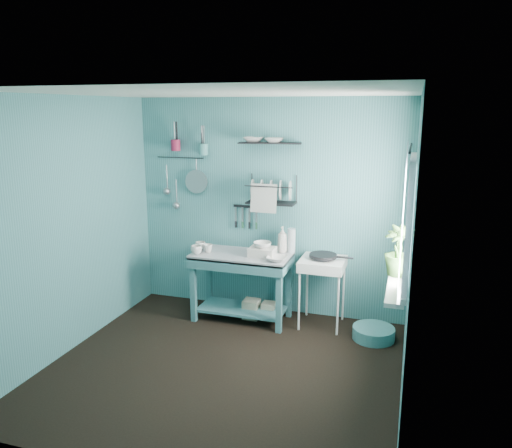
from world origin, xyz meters
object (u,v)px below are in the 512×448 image
(dish_rack, at_px, (271,190))
(utensil_cup_teal, at_px, (203,149))
(colander, at_px, (196,182))
(floor_basin, at_px, (374,333))
(mug_right, at_px, (201,246))
(utensil_cup_magenta, at_px, (176,145))
(storage_tin_small, at_px, (269,311))
(frying_pan, at_px, (323,256))
(mug_mid, at_px, (208,248))
(soap_bottle, at_px, (282,240))
(potted_plant, at_px, (399,251))
(water_bottle, at_px, (291,241))
(storage_tin_large, at_px, (251,309))
(work_counter, at_px, (242,287))
(hotplate_stand, at_px, (322,292))
(wash_tub, at_px, (262,252))
(mug_left, at_px, (196,250))

(dish_rack, bearing_deg, utensil_cup_teal, -179.45)
(colander, xyz_separation_m, floor_basin, (2.18, -0.42, -1.46))
(mug_right, height_order, utensil_cup_magenta, utensil_cup_magenta)
(floor_basin, bearing_deg, dish_rack, 164.71)
(storage_tin_small, bearing_deg, utensil_cup_magenta, 169.47)
(frying_pan, bearing_deg, utensil_cup_magenta, 173.95)
(mug_mid, distance_m, soap_bottle, 0.85)
(soap_bottle, bearing_deg, mug_right, -167.74)
(utensil_cup_magenta, xyz_separation_m, utensil_cup_teal, (0.36, 0.00, -0.04))
(dish_rack, relative_size, utensil_cup_teal, 4.23)
(potted_plant, bearing_deg, utensil_cup_magenta, 165.34)
(soap_bottle, height_order, floor_basin, soap_bottle)
(water_bottle, xyz_separation_m, storage_tin_large, (-0.42, -0.17, -0.81))
(dish_rack, distance_m, utensil_cup_magenta, 1.28)
(water_bottle, bearing_deg, storage_tin_small, -147.53)
(dish_rack, bearing_deg, mug_right, -157.50)
(frying_pan, bearing_deg, work_counter, -172.78)
(water_bottle, bearing_deg, frying_pan, -15.51)
(utensil_cup_magenta, relative_size, colander, 0.46)
(soap_bottle, relative_size, storage_tin_large, 1.36)
(soap_bottle, bearing_deg, potted_plant, -24.35)
(utensil_cup_magenta, height_order, storage_tin_small, utensil_cup_magenta)
(storage_tin_small, bearing_deg, floor_basin, -7.51)
(mug_mid, distance_m, utensil_cup_teal, 1.16)
(mug_right, bearing_deg, work_counter, 0.00)
(work_counter, distance_m, water_bottle, 0.77)
(soap_bottle, distance_m, frying_pan, 0.50)
(soap_bottle, xyz_separation_m, dish_rack, (-0.15, 0.06, 0.55))
(utensil_cup_magenta, bearing_deg, water_bottle, -3.47)
(work_counter, relative_size, potted_plant, 2.29)
(hotplate_stand, bearing_deg, dish_rack, 166.20)
(mug_mid, xyz_separation_m, floor_basin, (1.87, -0.02, -0.76))
(wash_tub, relative_size, colander, 1.00)
(work_counter, bearing_deg, floor_basin, -5.61)
(mug_left, height_order, frying_pan, mug_left)
(mug_right, xyz_separation_m, soap_bottle, (0.92, 0.20, 0.10))
(soap_bottle, relative_size, dish_rack, 0.54)
(dish_rack, distance_m, storage_tin_large, 1.40)
(mug_mid, height_order, wash_tub, wash_tub)
(work_counter, bearing_deg, storage_tin_small, 12.29)
(hotplate_stand, relative_size, utensil_cup_teal, 5.92)
(work_counter, distance_m, potted_plant, 1.87)
(wash_tub, bearing_deg, colander, 159.04)
(colander, height_order, potted_plant, colander)
(utensil_cup_magenta, height_order, storage_tin_large, utensil_cup_magenta)
(mug_left, distance_m, hotplate_stand, 1.48)
(mug_mid, bearing_deg, mug_right, 153.43)
(storage_tin_large, bearing_deg, hotplate_stand, 4.58)
(mug_left, xyz_separation_m, soap_bottle, (0.90, 0.36, 0.10))
(water_bottle, height_order, storage_tin_small, water_bottle)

